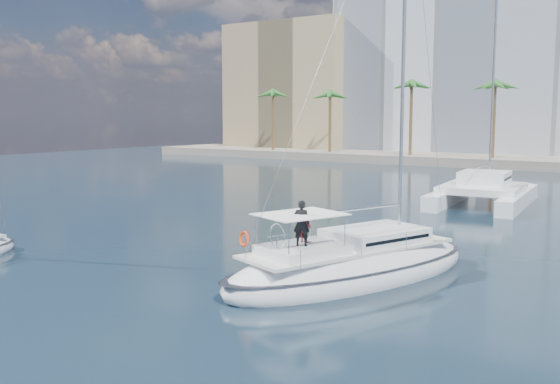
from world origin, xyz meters
The scene contains 9 objects.
ground centered at (0.00, 0.00, 0.00)m, with size 160.00×160.00×0.00m, color black.
quay centered at (0.00, 61.00, 0.60)m, with size 120.00×14.00×1.20m, color gray.
building_modern centered at (-12.00, 73.00, 14.00)m, with size 42.00×16.00×28.00m, color silver.
building_tan_left centered at (-42.00, 69.00, 11.00)m, with size 22.00×14.00×22.00m, color tan.
palm_left centered at (-34.00, 57.00, 10.28)m, with size 3.60×3.60×12.30m.
palm_centre centered at (0.00, 57.00, 10.28)m, with size 3.60×3.60×12.30m.
main_sloop centered at (4.36, -1.69, 0.55)m, with size 8.23×13.13×18.61m.
catamaran centered at (2.86, 22.90, 1.15)m, with size 6.96×12.59×17.74m.
seagull centered at (-3.62, 4.84, 0.83)m, with size 1.23×0.53×0.23m.
Camera 1 is at (15.48, -24.09, 6.72)m, focal length 40.00 mm.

